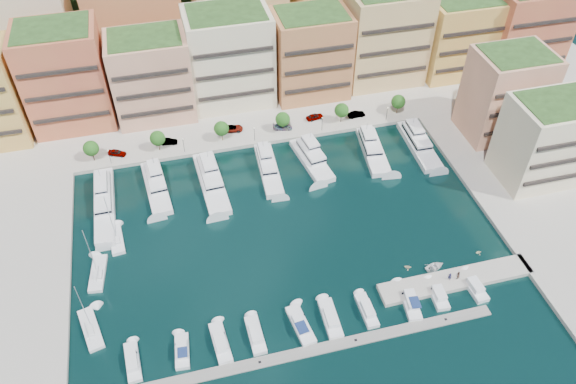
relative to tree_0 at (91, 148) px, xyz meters
The scene contains 60 objects.
ground 52.39m from the tree_0, 39.95° to the right, with size 400.00×400.00×0.00m, color black.
north_quay 49.34m from the tree_0, 35.47° to the left, with size 220.00×64.00×2.00m, color #9E998E.
east_quay 110.22m from the tree_0, 22.14° to the right, with size 34.00×76.00×2.00m, color #9E998E.
hillside 86.46m from the tree_0, 62.40° to the left, with size 240.00×40.00×58.00m, color #213515.
south_pontoon 73.65m from the tree_0, 59.77° to the right, with size 72.00×2.20×0.35m, color gray.
finger_pier 89.46m from the tree_0, 38.41° to the right, with size 32.00×5.00×2.00m, color #9E998E.
apartment_1 21.20m from the tree_0, 102.21° to the left, with size 20.00×16.50×26.80m.
apartment_2 24.86m from the tree_0, 44.13° to the left, with size 20.00×15.50×22.80m.
apartment_3 43.22m from the tree_0, 25.95° to the left, with size 22.00×16.50×25.80m.
apartment_4 62.75m from the tree_0, 15.37° to the left, with size 20.00×15.50×23.80m.
apartment_5 84.60m from the tree_0, 12.71° to the left, with size 22.00×16.50×26.80m.
apartment_6 105.57m from the tree_0, ahead, with size 20.00×15.50×22.80m.
apartment_7 125.14m from the tree_0, ahead, with size 22.00×16.50×24.80m.
apartment_east_a 103.17m from the tree_0, ahead, with size 18.00×14.50×22.80m.
apartment_east_b 106.96m from the tree_0, 17.17° to the right, with size 18.00×14.50×20.80m.
backblock_0 44.63m from the tree_0, 110.32° to the left, with size 26.00×18.00×30.00m, color beige.
backblock_1 44.63m from the tree_0, 69.68° to the left, with size 26.00×18.00×30.00m, color #B57743.
backblock_2 61.58m from the tree_0, 41.99° to the left, with size 26.00×18.00×30.00m, color tan.
tree_0 is the anchor object (origin of this frame).
tree_1 16.00m from the tree_0, ahead, with size 3.80×3.80×5.65m.
tree_2 32.00m from the tree_0, ahead, with size 3.80×3.80×5.65m.
tree_3 48.00m from the tree_0, ahead, with size 3.80×3.80×5.65m.
tree_4 64.00m from the tree_0, ahead, with size 3.80×3.80×5.65m.
tree_5 80.00m from the tree_0, ahead, with size 3.80×3.80×5.65m.
lamppost_0 4.70m from the tree_0, 29.90° to the right, with size 0.30×0.30×4.20m.
lamppost_1 22.14m from the tree_0, ahead, with size 0.30×0.30×4.20m.
lamppost_2 40.08m from the tree_0, ahead, with size 0.30×0.30×4.20m.
lamppost_3 58.05m from the tree_0, ahead, with size 0.30×0.30×4.20m.
lamppost_4 76.04m from the tree_0, ahead, with size 0.30×0.30×4.20m.
yacht_0 16.11m from the tree_0, 82.51° to the right, with size 4.39×24.20×7.30m.
yacht_1 19.43m from the tree_0, 42.89° to the right, with size 6.18×18.76×7.30m.
yacht_2 30.62m from the tree_0, 28.30° to the right, with size 6.20×21.88×7.30m.
yacht_3 43.18m from the tree_0, 17.83° to the right, with size 5.22×19.14×7.30m.
yacht_4 53.73m from the tree_0, 13.44° to the right, with size 7.36×17.81×7.30m.
yacht_5 69.41m from the tree_0, 10.68° to the right, with size 7.01×18.67×7.30m.
yacht_6 81.57m from the tree_0, ahead, with size 5.74×19.92×7.30m.
cruiser_0 58.56m from the tree_0, 83.94° to the right, with size 2.91×8.13×2.55m.
cruiser_1 60.11m from the tree_0, 75.63° to the right, with size 3.08×7.23×2.66m.
cruiser_2 62.22m from the tree_0, 69.37° to the right, with size 3.29×8.85×2.55m.
cruiser_3 64.80m from the tree_0, 63.95° to the right, with size 2.75×8.15×2.55m.
cruiser_4 69.04m from the tree_0, 57.50° to the right, with size 3.96×9.17×2.66m.
cruiser_5 72.32m from the tree_0, 53.58° to the right, with size 3.00×8.82×2.55m.
cruiser_6 76.84m from the tree_0, 49.20° to the right, with size 2.42×7.79×2.55m.
cruiser_7 82.88m from the tree_0, 44.60° to the right, with size 3.76×9.33×2.66m.
cruiser_8 87.16m from the tree_0, 41.84° to the right, with size 3.11×7.33×2.55m.
cruiser_9 93.14m from the tree_0, 38.63° to the right, with size 3.04×7.62×2.55m.
sailboat_2 28.34m from the tree_0, 81.14° to the right, with size 3.45×8.68×13.20m.
sailboat_1 36.33m from the tree_0, 89.46° to the right, with size 4.01×9.58×13.20m.
sailboat_0 49.38m from the tree_0, 91.25° to the right, with size 5.03×10.09×13.20m.
tender_1 79.78m from the tree_0, 38.89° to the right, with size 1.34×1.56×0.82m, color beige.
tender_3 92.82m from the tree_0, 32.66° to the right, with size 1.18×1.37×0.72m, color beige.
tender_2 84.86m from the tree_0, 37.33° to the right, with size 2.98×4.17×0.86m, color white.
car_0 6.35m from the tree_0, ahead, with size 1.79×4.46×1.52m, color gray.
car_1 18.78m from the tree_0, ahead, with size 1.55×4.45×1.47m, color gray.
car_2 35.45m from the tree_0, ahead, with size 2.56×5.54×1.54m, color gray.
car_3 48.26m from the tree_0, ahead, with size 2.06×5.06×1.47m, color gray.
car_4 57.74m from the tree_0, ahead, with size 1.89×4.70×1.60m, color gray.
car_5 68.86m from the tree_0, ahead, with size 1.64×4.70×1.55m, color gray.
person_0 88.14m from the tree_0, 39.02° to the right, with size 0.69×0.45×1.90m, color #222244.
person_1 89.51m from the tree_0, 38.41° to the right, with size 0.95×0.74×1.95m, color #4F3A2F.
Camera 1 is at (-19.82, -80.88, 90.91)m, focal length 35.00 mm.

